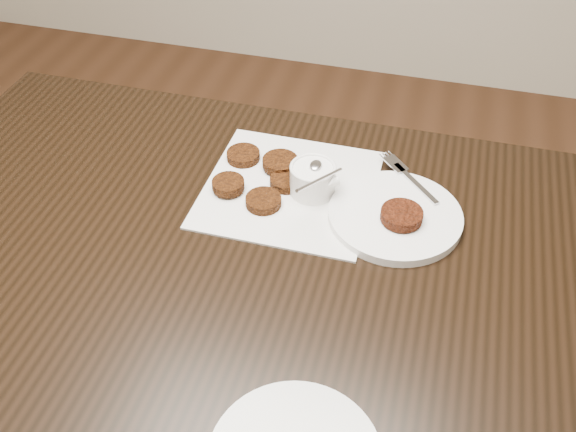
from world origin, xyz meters
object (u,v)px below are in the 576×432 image
at_px(sauce_ramekin, 313,166).
at_px(plate_with_patty, 396,212).
at_px(table, 246,379).
at_px(napkin, 290,189).

relative_size(sauce_ramekin, plate_with_patty, 0.51).
height_order(table, sauce_ramekin, sauce_ramekin).
distance_m(napkin, plate_with_patty, 0.20).
height_order(table, napkin, napkin).
bearing_deg(plate_with_patty, napkin, 171.25).
distance_m(sauce_ramekin, plate_with_patty, 0.16).
height_order(sauce_ramekin, plate_with_patty, sauce_ramekin).
xyz_separation_m(table, plate_with_patty, (0.24, 0.13, 0.39)).
distance_m(table, sauce_ramekin, 0.47).
relative_size(table, sauce_ramekin, 11.14).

